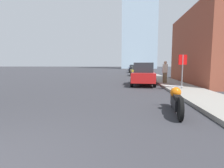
% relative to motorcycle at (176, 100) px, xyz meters
% --- Properties ---
extents(sidewalk, '(2.24, 240.00, 0.15)m').
position_rel_motorcycle_xyz_m(sidewalk, '(1.97, 36.13, -0.34)').
color(sidewalk, gray).
rests_on(sidewalk, ground_plane).
extents(distant_tower, '(16.09, 16.09, 64.66)m').
position_rel_motorcycle_xyz_m(distant_tower, '(3.42, 82.69, 31.91)').
color(distant_tower, '#9EB7CC').
rests_on(distant_tower, ground_plane).
extents(motorcycle, '(0.62, 2.34, 0.83)m').
position_rel_motorcycle_xyz_m(motorcycle, '(0.00, 0.00, 0.00)').
color(motorcycle, black).
rests_on(motorcycle, ground_plane).
extents(parked_car_red, '(2.07, 4.37, 1.76)m').
position_rel_motorcycle_xyz_m(parked_car_red, '(-0.40, 8.07, 0.45)').
color(parked_car_red, red).
rests_on(parked_car_red, ground_plane).
extents(parked_car_yellow, '(1.96, 4.48, 1.49)m').
position_rel_motorcycle_xyz_m(parked_car_yellow, '(-0.27, 20.69, 0.33)').
color(parked_car_yellow, gold).
rests_on(parked_car_yellow, ground_plane).
extents(parked_car_black, '(1.97, 4.65, 1.67)m').
position_rel_motorcycle_xyz_m(parked_car_black, '(-0.42, 32.26, 0.42)').
color(parked_car_black, black).
rests_on(parked_car_black, ground_plane).
extents(parked_car_blue, '(2.16, 4.07, 1.63)m').
position_rel_motorcycle_xyz_m(parked_car_blue, '(-0.36, 43.94, 0.40)').
color(parked_car_blue, '#1E3899').
rests_on(parked_car_blue, ground_plane).
extents(stop_sign, '(0.57, 0.26, 2.05)m').
position_rel_motorcycle_xyz_m(stop_sign, '(1.69, 5.15, 1.13)').
color(stop_sign, slate).
rests_on(stop_sign, sidewalk).
extents(pedestrian, '(0.36, 0.25, 1.75)m').
position_rel_motorcycle_xyz_m(pedestrian, '(1.34, 8.38, 0.64)').
color(pedestrian, brown).
rests_on(pedestrian, sidewalk).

